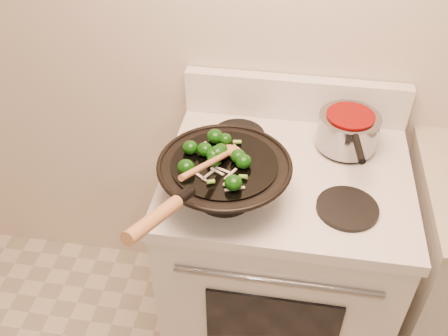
# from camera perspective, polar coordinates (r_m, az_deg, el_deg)

# --- Properties ---
(stove) EXTENTS (0.78, 0.67, 1.08)m
(stove) POSITION_cam_1_polar(r_m,az_deg,el_deg) (1.92, 6.20, -10.42)
(stove) COLOR white
(stove) RESTS_ON ground
(wok) EXTENTS (0.39, 0.62, 0.26)m
(wok) POSITION_cam_1_polar(r_m,az_deg,el_deg) (1.44, -0.03, -1.09)
(wok) COLOR black
(wok) RESTS_ON stove
(stirfry) EXTENTS (0.21, 0.24, 0.04)m
(stirfry) POSITION_cam_1_polar(r_m,az_deg,el_deg) (1.40, -0.84, 1.43)
(stirfry) COLOR #0B3508
(stirfry) RESTS_ON wok
(wooden_spoon) EXTENTS (0.13, 0.29, 0.11)m
(wooden_spoon) POSITION_cam_1_polar(r_m,az_deg,el_deg) (1.36, -0.68, 1.15)
(wooden_spoon) COLOR #9D663D
(wooden_spoon) RESTS_ON wok
(saucepan) EXTENTS (0.20, 0.32, 0.12)m
(saucepan) POSITION_cam_1_polar(r_m,az_deg,el_deg) (1.68, 14.00, 4.23)
(saucepan) COLOR gray
(saucepan) RESTS_ON stove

